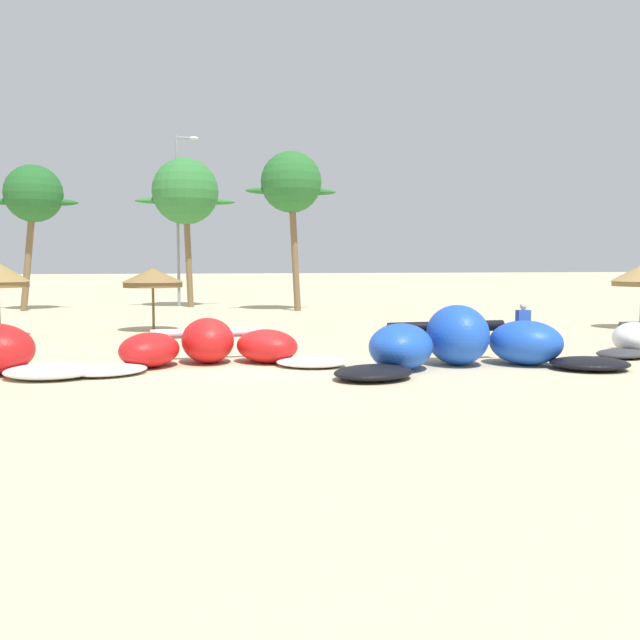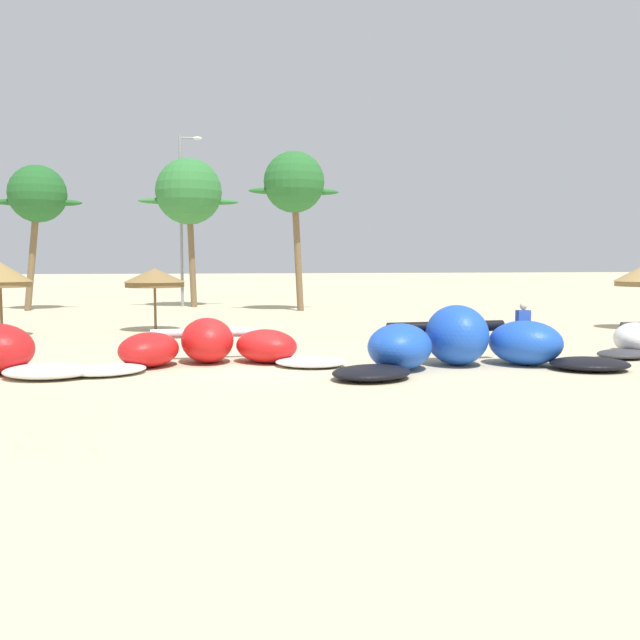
% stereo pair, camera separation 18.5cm
% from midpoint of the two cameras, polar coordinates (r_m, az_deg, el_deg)
% --- Properties ---
extents(ground_plane, '(260.00, 260.00, 0.00)m').
position_cam_midpoint_polar(ground_plane, '(18.64, -5.04, -3.68)').
color(ground_plane, beige).
extents(kite_left, '(7.28, 3.59, 1.22)m').
position_cam_midpoint_polar(kite_left, '(18.84, -8.75, -2.20)').
color(kite_left, white).
rests_on(kite_left, ground).
extents(kite_left_of_center, '(8.17, 3.93, 1.59)m').
position_cam_midpoint_polar(kite_left_of_center, '(18.53, 11.89, -1.92)').
color(kite_left_of_center, black).
rests_on(kite_left_of_center, ground).
extents(beach_umbrella_near_van, '(2.23, 2.23, 2.72)m').
position_cam_midpoint_polar(beach_umbrella_near_van, '(27.61, -24.40, 3.40)').
color(beach_umbrella_near_van, brown).
rests_on(beach_umbrella_near_van, ground).
extents(beach_umbrella_middle, '(2.39, 2.39, 2.46)m').
position_cam_midpoint_polar(beach_umbrella_middle, '(28.18, -13.11, 3.37)').
color(beach_umbrella_middle, brown).
rests_on(beach_umbrella_middle, ground).
extents(person_near_kites, '(0.36, 0.24, 1.62)m').
position_cam_midpoint_polar(person_near_kites, '(20.02, 16.40, -0.91)').
color(person_near_kites, '#383842').
rests_on(person_near_kites, ground).
extents(palm_left, '(4.68, 3.12, 7.96)m').
position_cam_midpoint_polar(palm_left, '(41.84, -21.86, 9.37)').
color(palm_left, brown).
rests_on(palm_left, ground).
extents(palm_left_of_gap, '(5.80, 3.87, 8.73)m').
position_cam_midpoint_polar(palm_left_of_gap, '(42.42, -10.49, 10.16)').
color(palm_left_of_gap, brown).
rests_on(palm_left_of_gap, ground).
extents(palm_center_left, '(4.96, 3.30, 8.64)m').
position_cam_midpoint_polar(palm_center_left, '(38.64, -1.98, 11.00)').
color(palm_center_left, brown).
rests_on(palm_center_left, ground).
extents(lamppost_west_center, '(1.38, 0.24, 10.15)m').
position_cam_midpoint_polar(lamppost_west_center, '(43.09, -10.98, 8.52)').
color(lamppost_west_center, gray).
rests_on(lamppost_west_center, ground).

